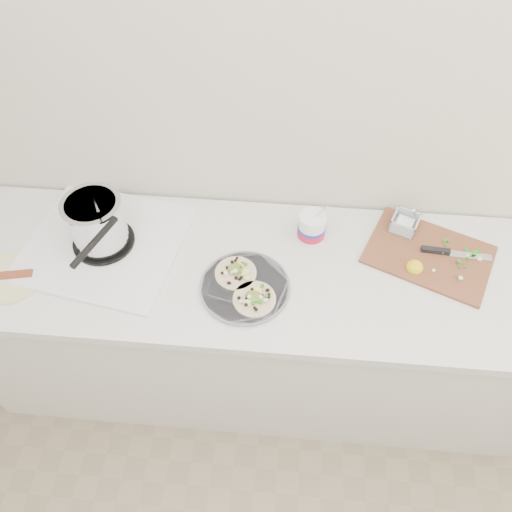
# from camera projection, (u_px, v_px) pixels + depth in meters

# --- Properties ---
(counter) EXTENTS (2.44, 0.66, 0.90)m
(counter) POSITION_uv_depth(u_px,v_px,m) (265.00, 328.00, 2.15)
(counter) COLOR silver
(counter) RESTS_ON ground
(stove) EXTENTS (0.63, 0.60, 0.27)m
(stove) POSITION_uv_depth(u_px,v_px,m) (100.00, 229.00, 1.79)
(stove) COLOR silver
(stove) RESTS_ON counter
(taco_plate) EXTENTS (0.32, 0.32, 0.04)m
(taco_plate) POSITION_uv_depth(u_px,v_px,m) (245.00, 286.00, 1.72)
(taco_plate) COLOR slate
(taco_plate) RESTS_ON counter
(tub) EXTENTS (0.10, 0.10, 0.23)m
(tub) POSITION_uv_depth(u_px,v_px,m) (312.00, 227.00, 1.82)
(tub) COLOR white
(tub) RESTS_ON counter
(cutboard) EXTENTS (0.52, 0.45, 0.07)m
(cutboard) POSITION_uv_depth(u_px,v_px,m) (429.00, 250.00, 1.82)
(cutboard) COLOR brown
(cutboard) RESTS_ON counter
(bacon_plate) EXTENTS (0.23, 0.23, 0.02)m
(bacon_plate) POSITION_uv_depth(u_px,v_px,m) (12.00, 277.00, 1.76)
(bacon_plate) COLOR #CFC88A
(bacon_plate) RESTS_ON counter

